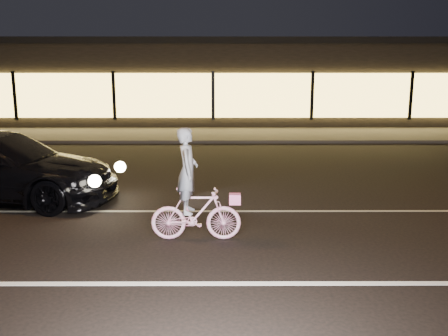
{
  "coord_description": "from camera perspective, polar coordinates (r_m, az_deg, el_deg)",
  "views": [
    {
      "loc": [
        0.43,
        -7.99,
        3.02
      ],
      "look_at": [
        0.46,
        0.6,
        1.22
      ],
      "focal_mm": 40.0,
      "sensor_mm": 36.0,
      "label": 1
    }
  ],
  "objects": [
    {
      "name": "sidewalk",
      "position": [
        21.2,
        -1.33,
        3.81
      ],
      "size": [
        30.0,
        4.0,
        0.12
      ],
      "primitive_type": "cube",
      "color": "#383533",
      "rests_on": "ground"
    },
    {
      "name": "ground",
      "position": [
        8.55,
        -3.08,
        -8.84
      ],
      "size": [
        90.0,
        90.0,
        0.0
      ],
      "primitive_type": "plane",
      "color": "black",
      "rests_on": "ground"
    },
    {
      "name": "lane_stripe_far",
      "position": [
        10.44,
        -2.53,
        -4.95
      ],
      "size": [
        60.0,
        0.1,
        0.01
      ],
      "primitive_type": "cube",
      "color": "gray",
      "rests_on": "ground"
    },
    {
      "name": "storefront",
      "position": [
        26.97,
        -1.1,
        9.99
      ],
      "size": [
        25.4,
        8.42,
        4.2
      ],
      "color": "black",
      "rests_on": "ground"
    },
    {
      "name": "lane_stripe_near",
      "position": [
        7.17,
        -3.7,
        -13.05
      ],
      "size": [
        60.0,
        0.12,
        0.01
      ],
      "primitive_type": "cube",
      "color": "silver",
      "rests_on": "ground"
    },
    {
      "name": "cyclist",
      "position": [
        8.62,
        -3.48,
        -3.77
      ],
      "size": [
        1.57,
        0.54,
        1.97
      ],
      "rotation": [
        0.0,
        0.0,
        1.57
      ],
      "color": "#FB54A4",
      "rests_on": "ground"
    }
  ]
}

